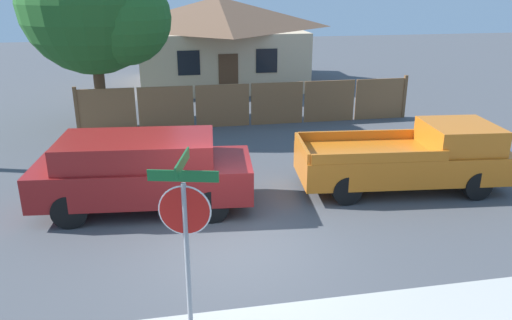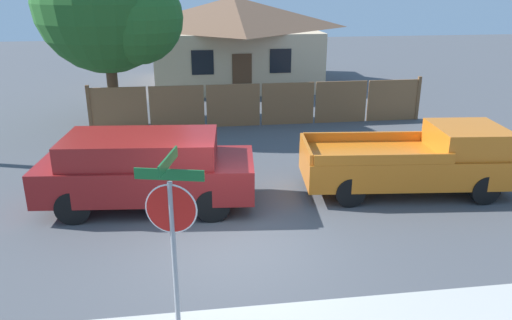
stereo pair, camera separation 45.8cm
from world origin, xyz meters
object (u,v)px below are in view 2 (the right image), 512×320
(red_suv, at_px, (146,168))
(orange_pickup, at_px, (418,160))
(oak_tree, at_px, (111,6))
(stop_sign, at_px, (172,226))
(house, at_px, (234,39))

(red_suv, bearing_deg, orange_pickup, 5.36)
(oak_tree, distance_m, red_suv, 8.41)
(oak_tree, height_order, red_suv, oak_tree)
(oak_tree, distance_m, orange_pickup, 11.70)
(oak_tree, relative_size, orange_pickup, 1.26)
(stop_sign, bearing_deg, red_suv, 112.48)
(red_suv, relative_size, stop_sign, 1.69)
(house, distance_m, oak_tree, 9.42)
(house, height_order, red_suv, house)
(house, distance_m, red_suv, 15.75)
(oak_tree, distance_m, stop_sign, 13.18)
(red_suv, distance_m, stop_sign, 5.38)
(house, xyz_separation_m, oak_tree, (-5.04, -7.70, 2.01))
(orange_pickup, distance_m, stop_sign, 8.01)
(house, xyz_separation_m, stop_sign, (-2.83, -20.50, -0.24))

